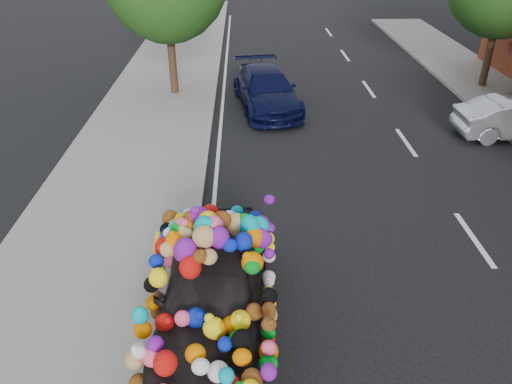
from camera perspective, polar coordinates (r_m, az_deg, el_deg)
ground at (r=10.62m, az=5.65°, el=-5.67°), size 100.00×100.00×0.00m
sidewalk at (r=10.93m, az=-17.42°, el=-5.56°), size 4.00×60.00×0.12m
kerb at (r=10.56m, az=-7.15°, el=-5.58°), size 0.15×60.00×0.13m
lane_markings at (r=11.61m, az=23.63°, el=-4.91°), size 6.00×50.00×0.01m
plush_art_car at (r=8.07m, az=-5.00°, el=-9.19°), size 2.31×4.58×2.11m
navy_sedan at (r=17.52m, az=1.21°, el=11.63°), size 2.52×4.78×1.32m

